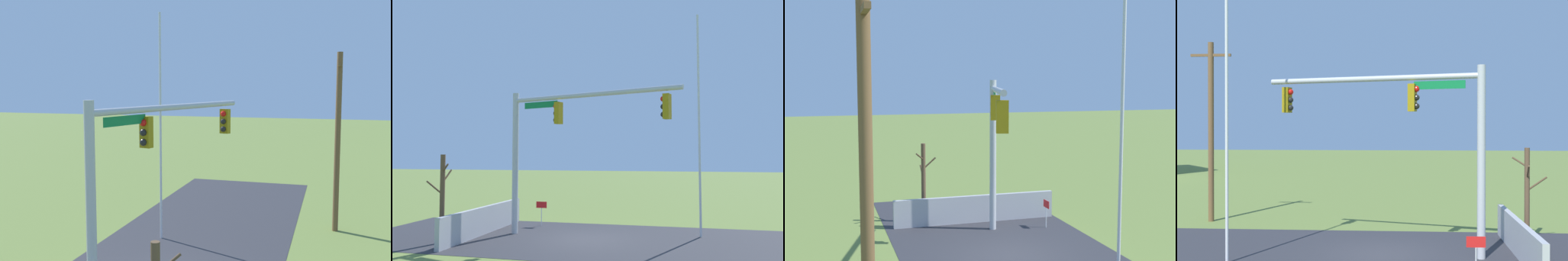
# 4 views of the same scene
# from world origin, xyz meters

# --- Properties ---
(ground_plane) EXTENTS (160.00, 160.00, 0.00)m
(ground_plane) POSITION_xyz_m (0.00, 0.00, 0.00)
(ground_plane) COLOR olive
(road_surface) EXTENTS (28.00, 8.00, 0.01)m
(road_surface) POSITION_xyz_m (-4.00, 0.00, 0.01)
(road_surface) COLOR #2D2D33
(road_surface) RESTS_ON ground_plane
(sidewalk_corner) EXTENTS (6.00, 6.00, 0.01)m
(sidewalk_corner) POSITION_xyz_m (4.42, -0.50, 0.00)
(sidewalk_corner) COLOR #B7B5AD
(sidewalk_corner) RESTS_ON ground_plane
(retaining_fence) EXTENTS (0.20, 7.47, 1.24)m
(retaining_fence) POSITION_xyz_m (4.72, -0.10, 0.62)
(retaining_fence) COLOR #A8A8AD
(retaining_fence) RESTS_ON ground_plane
(signal_mast) EXTENTS (7.82, 2.45, 6.48)m
(signal_mast) POSITION_xyz_m (1.27, 0.12, 4.61)
(signal_mast) COLOR #B2B5BA
(signal_mast) RESTS_ON ground_plane
(flagpole) EXTENTS (0.10, 0.10, 9.94)m
(flagpole) POSITION_xyz_m (-4.86, -1.64, 4.97)
(flagpole) COLOR silver
(flagpole) RESTS_ON ground_plane
(bare_tree) EXTENTS (1.27, 1.02, 3.62)m
(bare_tree) POSITION_xyz_m (5.49, 2.14, 1.87)
(bare_tree) COLOR brown
(bare_tree) RESTS_ON ground_plane
(open_sign) EXTENTS (0.56, 0.04, 1.22)m
(open_sign) POSITION_xyz_m (2.96, -2.82, 0.91)
(open_sign) COLOR silver
(open_sign) RESTS_ON ground_plane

